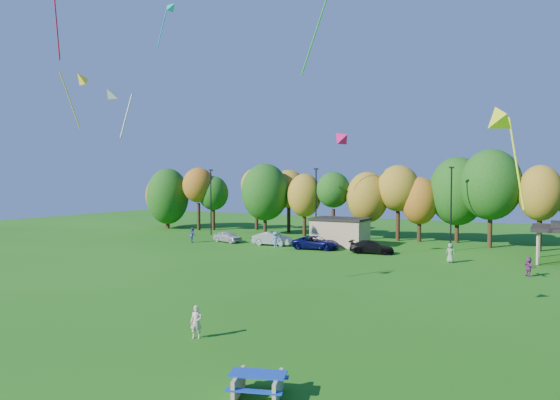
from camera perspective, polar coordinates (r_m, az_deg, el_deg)
The scene contains 19 objects.
ground at distance 21.17m, azimuth -7.23°, elevation -19.03°, with size 160.00×160.00×0.00m, color #19600F.
tree_line at distance 62.76m, azimuth 17.11°, elevation 0.62°, with size 93.57×10.55×11.15m.
lamp_posts at distance 56.82m, azimuth 18.97°, elevation -0.60°, with size 64.50×0.25×9.09m.
utility_building at distance 58.42m, azimuth 6.88°, elevation -3.62°, with size 6.30×4.30×3.25m.
picnic_table at distance 18.85m, azimuth -2.53°, elevation -20.15°, with size 2.41×2.20×0.86m.
kite_flyer at distance 25.20m, azimuth -9.54°, elevation -13.60°, with size 0.58×0.38×1.60m, color beige.
car_a at distance 61.72m, azimuth -6.01°, elevation -4.18°, with size 1.63×4.04×1.38m, color silver.
car_b at distance 58.49m, azimuth -0.87°, elevation -4.46°, with size 1.62×4.64×1.53m, color #9F9FA4.
car_c at distance 55.36m, azimuth 4.15°, elevation -4.89°, with size 2.40×5.20×1.44m, color #0B0D45.
car_d at distance 53.01m, azimuth 10.44°, elevation -5.31°, with size 1.86×4.58×1.33m, color black.
far_person_0 at distance 44.51m, azimuth 26.54°, elevation -6.84°, with size 1.46×0.46×1.57m, color #833676.
far_person_2 at distance 56.75m, azimuth -0.55°, elevation -4.55°, with size 1.14×0.65×1.76m, color #5696BE.
far_person_3 at distance 49.00m, azimuth 18.90°, elevation -5.75°, with size 0.88×0.58×1.81m, color #6E9465.
far_person_4 at distance 62.07m, azimuth -9.94°, elevation -3.96°, with size 0.89×0.69×1.83m, color #4C4497.
kite_0 at distance 32.67m, azimuth -18.32°, elevation 11.55°, with size 0.96×2.10×3.41m.
kite_9 at distance 49.18m, azimuth -21.82°, elevation 12.76°, with size 1.49×3.25×5.40m.
kite_10 at distance 53.51m, azimuth -12.29°, elevation 20.74°, with size 2.59×1.04×4.35m.
kite_12 at distance 26.67m, azimuth 23.74°, elevation 8.74°, with size 2.23×3.20×5.48m.
kite_14 at distance 25.23m, azimuth 6.85°, elevation 7.16°, with size 1.24×1.10×1.03m.
Camera 1 is at (11.61, -15.93, 7.72)m, focal length 32.00 mm.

